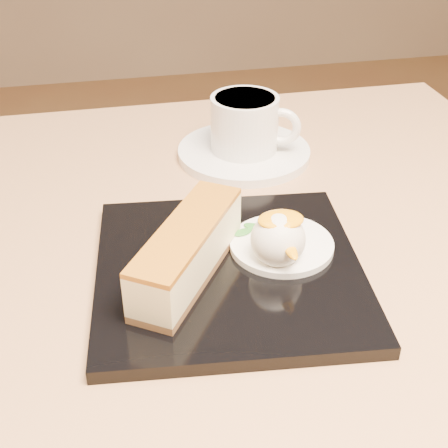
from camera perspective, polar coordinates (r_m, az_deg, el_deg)
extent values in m
cube|color=olive|center=(0.53, -1.76, -7.52)|extent=(0.80, 0.80, 0.04)
cube|color=black|center=(0.53, 0.45, -4.28)|extent=(0.24, 0.24, 0.01)
cube|color=brown|center=(0.51, -3.27, -4.27)|extent=(0.11, 0.14, 0.01)
cube|color=#FDF4A5|center=(0.50, -3.35, -2.36)|extent=(0.11, 0.14, 0.04)
cube|color=#92500F|center=(0.49, -3.42, -0.46)|extent=(0.11, 0.14, 0.00)
cylinder|color=white|center=(0.54, 5.29, -1.89)|extent=(0.09, 0.09, 0.01)
sphere|color=white|center=(0.51, 4.96, -1.43)|extent=(0.05, 0.05, 0.05)
ellipsoid|color=#FFA108|center=(0.50, 5.21, 0.40)|extent=(0.04, 0.03, 0.01)
ellipsoid|color=#33802A|center=(0.55, 1.72, -0.74)|extent=(0.02, 0.02, 0.00)
ellipsoid|color=#33802A|center=(0.56, 2.70, -0.22)|extent=(0.02, 0.02, 0.00)
ellipsoid|color=#33802A|center=(0.55, 0.58, -0.34)|extent=(0.01, 0.02, 0.00)
cylinder|color=white|center=(0.72, 1.83, 6.56)|extent=(0.15, 0.15, 0.01)
cylinder|color=white|center=(0.70, 1.88, 9.17)|extent=(0.08, 0.08, 0.06)
cylinder|color=black|center=(0.69, 1.93, 11.36)|extent=(0.07, 0.07, 0.00)
torus|color=white|center=(0.69, 5.29, 8.84)|extent=(0.04, 0.03, 0.04)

